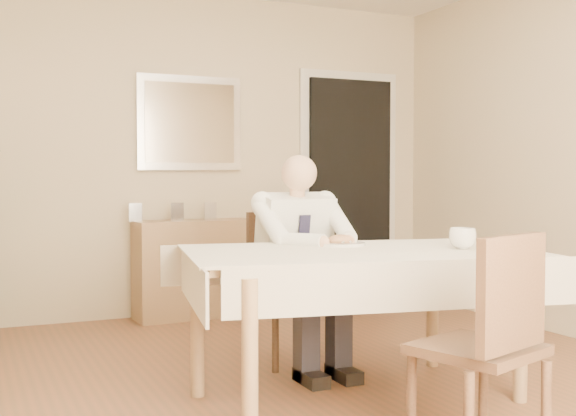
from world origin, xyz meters
name	(u,v)px	position (x,y,z in m)	size (l,w,h in m)	color
room	(317,140)	(0.00, 0.00, 1.30)	(5.00, 5.02, 2.60)	brown
doorway	(349,190)	(1.55, 2.46, 1.00)	(0.96, 0.07, 2.10)	beige
mirror	(190,123)	(0.08, 2.47, 1.55)	(0.86, 0.04, 0.76)	silver
dining_table	(357,267)	(0.20, -0.05, 0.67)	(1.90, 1.32, 0.75)	olive
chair_far	(286,277)	(0.20, 0.83, 0.51)	(0.45, 0.45, 0.90)	#432C1C
chair_near	(491,336)	(0.25, -1.00, 0.51)	(0.54, 0.55, 0.91)	#432C1C
seated_man	(306,251)	(0.20, 0.54, 0.69)	(0.48, 0.72, 1.24)	white
plate	(341,244)	(0.23, 0.19, 0.76)	(0.26, 0.26, 0.02)	white
food	(341,240)	(0.23, 0.19, 0.78)	(0.14, 0.14, 0.06)	#8C6140
knife	(353,241)	(0.27, 0.13, 0.78)	(0.01, 0.01, 0.13)	silver
fork	(340,242)	(0.19, 0.13, 0.78)	(0.01, 0.01, 0.13)	silver
coffee_mug	(463,238)	(0.71, -0.22, 0.81)	(0.14, 0.14, 0.11)	white
sideboard	(196,269)	(0.08, 2.32, 0.39)	(0.97, 0.33, 0.77)	olive
photo_frame_left	(135,212)	(-0.39, 2.34, 0.84)	(0.10, 0.02, 0.14)	silver
photo_frame_center	(177,212)	(-0.07, 2.32, 0.84)	(0.10, 0.02, 0.14)	silver
photo_frame_right	(210,211)	(0.20, 2.33, 0.84)	(0.10, 0.02, 0.14)	silver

